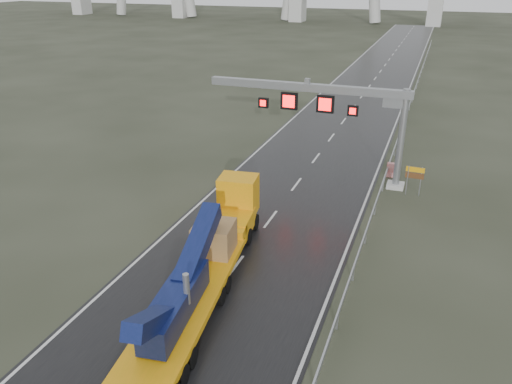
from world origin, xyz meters
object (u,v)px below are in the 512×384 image
at_px(sign_gantry, 335,106).
at_px(striped_barrier, 391,170).
at_px(heavy_haul_truck, 208,254).
at_px(exit_sign_pair, 415,175).

xyz_separation_m(sign_gantry, striped_barrier, (4.24, 2.01, -5.06)).
height_order(heavy_haul_truck, striped_barrier, heavy_haul_truck).
height_order(heavy_haul_truck, exit_sign_pair, heavy_haul_truck).
height_order(exit_sign_pair, striped_barrier, exit_sign_pair).
distance_m(exit_sign_pair, striped_barrier, 3.63).
bearing_deg(exit_sign_pair, heavy_haul_truck, -119.58).
distance_m(sign_gantry, striped_barrier, 6.90).
relative_size(sign_gantry, heavy_haul_truck, 0.87).
bearing_deg(sign_gantry, heavy_haul_truck, -100.52).
distance_m(sign_gantry, exit_sign_pair, 7.38).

